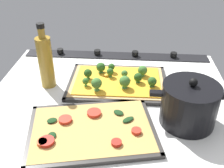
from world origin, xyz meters
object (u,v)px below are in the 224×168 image
(veggie_pizza_back, at_px, (91,129))
(cooking_pot, at_px, (189,104))
(baking_tray_front, at_px, (118,84))
(baking_tray_back, at_px, (92,131))
(broccoli_pizza, at_px, (118,80))
(oil_bottle, at_px, (46,61))

(veggie_pizza_back, bearing_deg, cooking_pot, -166.49)
(baking_tray_front, distance_m, baking_tray_back, 0.27)
(baking_tray_front, relative_size, cooking_pot, 1.55)
(broccoli_pizza, height_order, veggie_pizza_back, broccoli_pizza)
(baking_tray_front, xyz_separation_m, veggie_pizza_back, (0.06, 0.26, 0.01))
(baking_tray_front, height_order, broccoli_pizza, broccoli_pizza)
(baking_tray_back, relative_size, veggie_pizza_back, 1.08)
(baking_tray_front, height_order, cooking_pot, cooking_pot)
(baking_tray_front, bearing_deg, veggie_pizza_back, 76.60)
(cooking_pot, height_order, oil_bottle, oil_bottle)
(baking_tray_front, relative_size, oil_bottle, 1.53)
(broccoli_pizza, xyz_separation_m, veggie_pizza_back, (0.06, 0.26, -0.01))
(broccoli_pizza, bearing_deg, baking_tray_back, 77.02)
(baking_tray_front, xyz_separation_m, oil_bottle, (0.25, 0.02, 0.10))
(veggie_pizza_back, distance_m, cooking_pot, 0.29)
(baking_tray_back, height_order, cooking_pot, cooking_pot)
(broccoli_pizza, height_order, oil_bottle, oil_bottle)
(oil_bottle, bearing_deg, broccoli_pizza, -175.04)
(baking_tray_back, distance_m, cooking_pot, 0.29)
(broccoli_pizza, distance_m, baking_tray_back, 0.27)
(baking_tray_front, distance_m, oil_bottle, 0.27)
(baking_tray_front, bearing_deg, baking_tray_back, 77.32)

